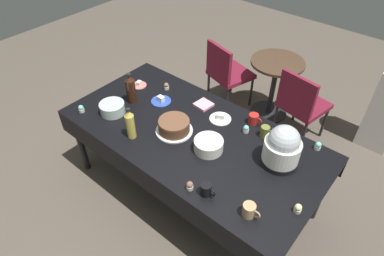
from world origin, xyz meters
The scene contains 25 objects.
ground centered at (0.00, 0.00, 0.00)m, with size 9.00×9.00×0.00m, color brown.
potluck_table centered at (0.00, 0.00, 0.69)m, with size 2.20×1.10×0.75m.
frosted_layer_cake centered at (-0.12, -0.08, 0.80)m, with size 0.31×0.31×0.11m.
slow_cooker centered at (0.71, 0.16, 0.90)m, with size 0.28×0.28×0.34m.
glass_salad_bowl centered at (-0.71, -0.24, 0.80)m, with size 0.22×0.22×0.10m, color #B2C6BC.
ceramic_snack_bowl centered at (0.22, -0.07, 0.80)m, with size 0.23×0.23×0.10m, color silver.
dessert_plate_cobalt centered at (-0.49, 0.15, 0.76)m, with size 0.18×0.18×0.06m.
dessert_plate_coral centered at (-0.84, 0.19, 0.76)m, with size 0.15×0.15×0.05m.
dessert_plate_white centered at (0.08, 0.29, 0.76)m, with size 0.19×0.19×0.06m.
cupcake_berry centered at (-0.93, -0.42, 0.78)m, with size 0.05×0.05×0.07m.
cupcake_vanilla centered at (1.02, -0.15, 0.78)m, with size 0.05×0.05×0.07m.
cupcake_rose centered at (0.36, -0.46, 0.78)m, with size 0.05×0.05×0.07m.
cupcake_cocoa centered at (0.87, 0.48, 0.78)m, with size 0.05×0.05×0.07m.
cupcake_lemon centered at (0.33, 0.29, 0.78)m, with size 0.05×0.05×0.07m.
cupcake_mint centered at (-0.59, 0.32, 0.78)m, with size 0.05×0.05×0.07m.
soda_bottle_cola centered at (-0.70, -0.02, 0.89)m, with size 0.09×0.09×0.30m.
soda_bottle_ginger_ale centered at (-0.34, -0.35, 0.88)m, with size 0.07×0.07×0.28m.
coffee_mug_red centered at (0.32, 0.43, 0.79)m, with size 0.12×0.08×0.09m.
coffee_mug_black centered at (0.48, -0.42, 0.80)m, with size 0.12×0.08×0.09m.
coffee_mug_tan centered at (0.79, -0.37, 0.80)m, with size 0.13×0.09×0.10m.
coffee_mug_olive centered at (0.48, 0.35, 0.80)m, with size 0.12×0.07×0.10m.
paper_napkin_stack centered at (-0.15, 0.35, 0.76)m, with size 0.14×0.14×0.02m, color pink.
maroon_chair_left centered at (-0.57, 1.32, 0.49)m, with size 0.55×0.55×0.85m.
maroon_chair_right centered at (0.39, 1.32, 0.49)m, with size 0.51×0.51×0.85m.
round_cafe_table centered at (-0.05, 1.54, 0.50)m, with size 0.60×0.60×0.72m.
Camera 1 is at (1.31, -1.56, 2.58)m, focal length 31.09 mm.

